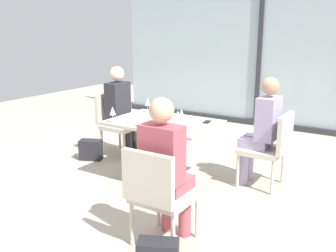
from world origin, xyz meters
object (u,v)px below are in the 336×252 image
Objects in this scene: wine_glass_0 at (142,115)px; wine_glass_1 at (166,104)px; dining_table_main at (163,137)px; handbag_1 at (91,150)px; wine_glass_2 at (161,111)px; wine_glass_5 at (181,114)px; wine_glass_6 at (148,102)px; person_far_right at (262,126)px; coffee_cup at (155,110)px; chair_front_right at (158,192)px; chair_far_left at (116,120)px; person_front_right at (166,164)px; cell_phone_on_table at (207,122)px; chair_far_right at (271,145)px; wine_glass_3 at (178,115)px; person_far_left at (121,107)px; wine_glass_4 at (113,111)px.

wine_glass_1 is (-0.09, 0.63, 0.00)m from wine_glass_0.
wine_glass_1 is at bearing 116.64° from dining_table_main.
handbag_1 is (-1.20, 0.44, -0.72)m from wine_glass_0.
handbag_1 is (-1.26, 0.16, -0.72)m from wine_glass_2.
wine_glass_5 and wine_glass_6 have the same top height.
wine_glass_1 is (-1.16, -0.19, 0.16)m from person_far_right.
coffee_cup is at bearing 150.70° from wine_glass_5.
wine_glass_6 is at bearing 127.54° from chair_front_right.
wine_glass_5 is (1.39, -0.54, 0.37)m from chair_far_left.
coffee_cup is (-1.04, 1.49, 0.28)m from chair_front_right.
person_front_right is 6.81× the size of wine_glass_5.
chair_front_right and chair_far_left have the same top height.
cell_phone_on_table is at bearing 101.64° from chair_front_right.
person_front_right reaches higher than wine_glass_5.
wine_glass_6 reaches higher than chair_front_right.
dining_table_main reaches higher than handbag_1.
wine_glass_1 reaches higher than chair_front_right.
chair_far_right is 1.11m from wine_glass_3.
coffee_cup reaches higher than cell_phone_on_table.
wine_glass_5 is at bearing -29.30° from coffee_cup.
wine_glass_0 is 1.00× the size of wine_glass_6.
person_far_right reaches higher than cell_phone_on_table.
coffee_cup is 0.30× the size of handbag_1.
chair_far_right is 0.69× the size of person_far_right.
coffee_cup is at bearing -168.39° from wine_glass_1.
chair_far_right is 4.70× the size of wine_glass_1.
handbag_1 is (-0.83, -0.20, -0.72)m from wine_glass_6.
wine_glass_4 is at bearing -56.47° from person_far_left.
wine_glass_4 is at bearing -156.72° from cell_phone_on_table.
chair_far_left is at bearing 155.47° from wine_glass_3.
wine_glass_5 is 1.28× the size of cell_phone_on_table.
coffee_cup is (-0.58, 0.42, -0.09)m from wine_glass_3.
coffee_cup is (-1.41, -0.22, 0.28)m from chair_far_right.
wine_glass_4 is (-1.20, 0.77, 0.16)m from person_front_right.
wine_glass_1 is at bearing -170.46° from person_far_right.
wine_glass_5 is 2.06× the size of coffee_cup.
wine_glass_1 is (-1.27, -0.19, 0.37)m from chair_far_right.
coffee_cup is at bearing -170.96° from chair_far_right.
wine_glass_0 is at bearing -151.08° from wine_glass_3.
wine_glass_2 is at bearing -26.08° from chair_far_left.
wine_glass_2 is at bearing 125.04° from person_front_right.
person_front_right reaches higher than cell_phone_on_table.
wine_glass_5 is 0.35m from cell_phone_on_table.
person_far_right is 1.33m from coffee_cup.
wine_glass_1 is 0.28m from wine_glass_6.
chair_far_left is 2.47m from person_front_right.
dining_table_main is 13.48× the size of coffee_cup.
person_front_right reaches higher than dining_table_main.
wine_glass_5 is (-0.85, -0.54, 0.37)m from chair_far_right.
cell_phone_on_table is (0.74, -0.04, -0.04)m from coffee_cup.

